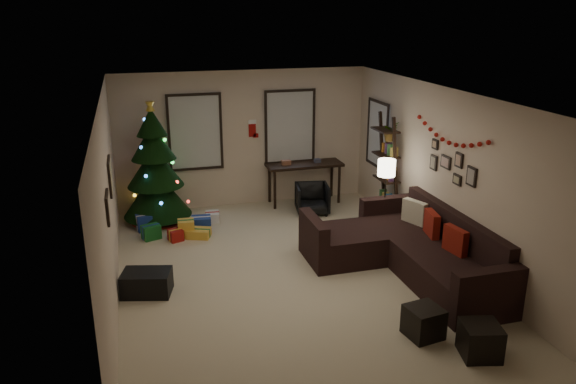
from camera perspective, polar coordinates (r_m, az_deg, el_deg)
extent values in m
plane|color=#C4B494|center=(8.49, 0.46, -8.69)|extent=(7.00, 7.00, 0.00)
plane|color=white|center=(7.65, 0.51, 9.65)|extent=(7.00, 7.00, 0.00)
plane|color=beige|center=(11.25, -4.54, 5.39)|extent=(5.00, 0.00, 5.00)
plane|color=beige|center=(4.99, 12.08, -12.21)|extent=(5.00, 0.00, 5.00)
plane|color=beige|center=(7.69, -17.72, -1.59)|extent=(0.00, 7.00, 7.00)
plane|color=beige|center=(8.96, 16.02, 1.37)|extent=(0.00, 7.00, 7.00)
cube|color=#728CB2|center=(11.04, -9.40, 6.01)|extent=(0.94, 0.02, 1.35)
cube|color=beige|center=(11.04, -9.40, 6.01)|extent=(0.94, 0.03, 1.35)
cube|color=#728CB2|center=(11.40, 0.18, 6.64)|extent=(0.94, 0.02, 1.35)
cube|color=beige|center=(11.40, 0.18, 6.64)|extent=(0.94, 0.03, 1.35)
cube|color=#728CB2|center=(11.08, 9.13, 5.81)|extent=(0.05, 0.27, 1.17)
cube|color=beige|center=(11.08, 9.13, 5.81)|extent=(0.05, 0.45, 1.17)
cylinder|color=black|center=(10.89, -13.02, -2.13)|extent=(0.09, 0.09, 0.28)
cone|color=black|center=(10.75, -13.18, -0.06)|extent=(1.26, 1.26, 0.88)
cone|color=black|center=(10.61, -13.37, 2.55)|extent=(1.03, 1.03, 0.74)
cone|color=black|center=(10.50, -13.55, 4.97)|extent=(0.81, 0.81, 0.65)
cone|color=black|center=(10.42, -13.70, 6.95)|extent=(0.55, 0.55, 0.51)
cylinder|color=maroon|center=(10.93, -12.97, -2.72)|extent=(1.02, 1.02, 0.04)
cube|color=navy|center=(10.37, -8.80, -3.09)|extent=(0.35, 0.28, 0.22)
cube|color=gold|center=(10.05, -10.29, -3.63)|extent=(0.28, 0.25, 0.30)
cube|color=silver|center=(10.68, -7.67, -2.50)|extent=(0.25, 0.30, 0.18)
cube|color=#14591E|center=(10.07, -13.71, -3.96)|extent=(0.30, 0.22, 0.25)
cube|color=maroon|center=(9.91, -11.33, -4.32)|extent=(0.22, 0.22, 0.20)
cube|color=navy|center=(10.49, -14.38, -3.03)|extent=(0.26, 0.26, 0.28)
cube|color=gold|center=(10.00, -9.06, -4.13)|extent=(0.40, 0.30, 0.15)
cube|color=silver|center=(10.79, -12.88, -2.65)|extent=(0.22, 0.29, 0.16)
cube|color=black|center=(8.78, 14.17, -6.60)|extent=(1.02, 2.72, 0.48)
cube|color=black|center=(8.80, 16.73, -3.45)|extent=(0.20, 2.72, 0.46)
cube|color=black|center=(7.63, 19.68, -9.96)|extent=(1.02, 0.20, 0.75)
cube|color=black|center=(9.91, 10.11, -2.55)|extent=(1.02, 0.20, 0.75)
cube|color=black|center=(9.06, 6.04, -5.30)|extent=(0.96, 1.02, 0.48)
cube|color=black|center=(8.83, 2.61, -4.92)|extent=(0.18, 1.02, 0.75)
cube|color=maroon|center=(8.44, 16.59, -4.86)|extent=(0.18, 0.44, 0.42)
cube|color=maroon|center=(8.97, 14.36, -3.29)|extent=(0.19, 0.44, 0.43)
cube|color=beige|center=(9.41, 12.72, -2.18)|extent=(0.29, 0.46, 0.44)
cube|color=black|center=(7.23, 13.58, -12.68)|extent=(0.46, 0.46, 0.38)
cube|color=black|center=(7.04, 18.91, -14.05)|extent=(0.51, 0.51, 0.40)
cube|color=black|center=(11.40, 1.67, 2.79)|extent=(1.54, 0.55, 0.06)
cylinder|color=black|center=(11.14, -1.34, 0.17)|extent=(0.06, 0.06, 0.77)
cylinder|color=black|center=(11.55, -1.89, 0.82)|extent=(0.06, 0.06, 0.77)
cylinder|color=black|center=(11.54, 5.20, 0.74)|extent=(0.06, 0.06, 0.77)
cylinder|color=black|center=(11.93, 4.45, 1.35)|extent=(0.06, 0.06, 0.77)
imported|color=black|center=(10.95, 2.48, -0.68)|extent=(0.65, 0.62, 0.59)
cube|color=black|center=(10.16, 10.85, 1.82)|extent=(0.05, 0.05, 2.06)
cube|color=black|center=(10.63, 9.55, 2.63)|extent=(0.05, 0.05, 2.06)
cube|color=black|center=(10.57, 9.85, -1.05)|extent=(0.30, 0.57, 0.03)
cube|color=black|center=(10.43, 9.99, 1.32)|extent=(0.30, 0.57, 0.03)
cube|color=black|center=(10.30, 10.12, 3.75)|extent=(0.30, 0.57, 0.03)
cube|color=black|center=(10.20, 10.27, 6.23)|extent=(0.30, 0.57, 0.03)
imported|color=#4C4C4C|center=(10.22, 10.28, 6.34)|extent=(0.51, 0.49, 0.44)
cylinder|color=black|center=(10.01, 9.57, -4.52)|extent=(0.25, 0.25, 0.03)
cylinder|color=black|center=(9.79, 9.76, -1.24)|extent=(0.03, 0.03, 1.19)
cylinder|color=white|center=(9.60, 9.97, 2.44)|extent=(0.30, 0.30, 0.28)
cube|color=black|center=(8.46, -17.59, 1.56)|extent=(0.04, 0.60, 0.50)
cube|color=tan|center=(8.46, -17.59, 1.56)|extent=(0.01, 0.54, 0.45)
cube|color=black|center=(7.10, -17.80, -1.47)|extent=(0.04, 0.45, 0.35)
cube|color=beige|center=(7.10, -17.80, -1.47)|extent=(0.01, 0.41, 0.31)
cube|color=black|center=(8.42, 18.12, 1.51)|extent=(0.03, 0.22, 0.28)
cube|color=black|center=(8.66, 16.96, 3.11)|extent=(0.03, 0.18, 0.22)
cube|color=black|center=(8.74, 16.78, 1.21)|extent=(0.03, 0.20, 0.16)
cube|color=black|center=(8.97, 15.71, 2.94)|extent=(0.03, 0.26, 0.20)
cube|color=black|center=(9.29, 14.56, 2.91)|extent=(0.03, 0.18, 0.24)
cube|color=black|center=(9.21, 14.70, 4.71)|extent=(0.03, 0.16, 0.16)
cube|color=#990F0C|center=(11.30, -5.39, 5.70)|extent=(0.14, 0.04, 0.30)
cube|color=white|center=(11.27, -5.41, 6.44)|extent=(0.16, 0.05, 0.08)
cube|color=#990F0C|center=(11.34, -5.02, 5.08)|extent=(0.10, 0.04, 0.08)
cube|color=#990F0C|center=(11.24, -3.66, 6.37)|extent=(0.14, 0.04, 0.30)
cube|color=white|center=(11.21, -3.67, 7.12)|extent=(0.16, 0.05, 0.08)
cube|color=#990F0C|center=(11.28, -3.29, 5.75)|extent=(0.10, 0.04, 0.08)
cube|color=black|center=(8.22, -14.12, -8.92)|extent=(0.76, 0.60, 0.33)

